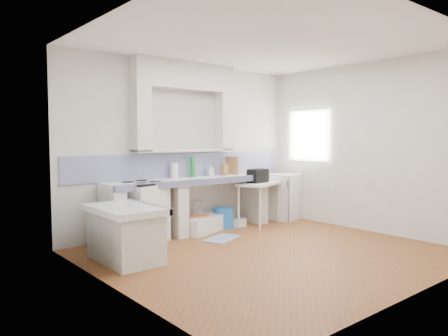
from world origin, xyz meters
TOP-DOWN VIEW (x-y plane):
  - floor at (0.00, 0.00)m, footprint 4.50×4.50m
  - ceiling at (0.00, 0.00)m, footprint 4.50×4.50m
  - wall_back at (0.00, 2.00)m, footprint 4.50×0.00m
  - wall_front at (0.00, -2.00)m, footprint 4.50×0.00m
  - wall_left at (-2.25, 0.00)m, footprint 0.00×4.50m
  - wall_right at (2.25, 0.00)m, footprint 0.00×4.50m
  - alcove_mass at (-0.10, 1.88)m, footprint 1.90×0.25m
  - window_frame at (2.42, 1.20)m, footprint 0.35×0.86m
  - lace_valance at (2.28, 1.20)m, footprint 0.01×0.84m
  - counter_slab at (-0.10, 1.70)m, footprint 3.00×0.60m
  - counter_lip at (-0.10, 1.42)m, footprint 3.00×0.04m
  - counter_pier_left at (-1.50, 1.70)m, footprint 0.20×0.55m
  - counter_pier_mid at (-0.45, 1.70)m, footprint 0.20×0.55m
  - counter_pier_right at (1.30, 1.70)m, footprint 0.20×0.55m
  - peninsula_top at (-1.70, 0.90)m, footprint 0.70×1.10m
  - peninsula_base at (-1.70, 0.90)m, footprint 0.60×1.00m
  - peninsula_lip at (-1.37, 0.90)m, footprint 0.04×1.10m
  - backsplash at (0.00, 1.99)m, footprint 4.27×0.03m
  - stove at (-1.04, 1.68)m, footprint 0.75×0.73m
  - sink at (0.10, 1.71)m, footprint 1.09×0.81m
  - side_table at (1.20, 1.45)m, footprint 1.03×0.80m
  - fridge at (1.94, 1.55)m, footprint 0.68×0.68m
  - bucket_red at (-0.22, 1.73)m, footprint 0.32×0.32m
  - bucket_orange at (0.04, 1.66)m, footprint 0.35×0.35m
  - bucket_blue at (0.55, 1.68)m, footprint 0.47×0.47m
  - basin_white at (0.85, 1.63)m, footprint 0.41×0.41m
  - water_bottle_a at (0.10, 1.85)m, footprint 0.10×0.10m
  - water_bottle_b at (0.18, 1.85)m, footprint 0.11×0.11m
  - black_bag at (1.18, 1.47)m, footprint 0.41×0.28m
  - green_bottle_a at (0.04, 1.85)m, footprint 0.06×0.06m
  - green_bottle_b at (0.02, 1.85)m, footprint 0.08×0.08m
  - knife_block at (0.67, 1.79)m, footprint 0.10×0.08m
  - cutting_board at (0.90, 1.85)m, footprint 0.12×0.22m
  - paper_towel at (-0.34, 1.85)m, footprint 0.13×0.13m
  - soap_bottle at (0.38, 1.83)m, footprint 0.11×0.11m
  - rug at (0.00, 1.05)m, footprint 0.72×0.57m

SIDE VIEW (x-z plane):
  - floor at x=0.00m, z-range 0.00..0.00m
  - rug at x=0.00m, z-range 0.00..0.01m
  - basin_white at x=0.85m, z-range 0.00..0.12m
  - sink at x=0.10m, z-range 0.00..0.23m
  - bucket_orange at x=0.04m, z-range 0.00..0.27m
  - water_bottle_a at x=0.10m, z-range 0.00..0.29m
  - bucket_red at x=-0.22m, z-range 0.00..0.29m
  - water_bottle_b at x=0.18m, z-range 0.00..0.32m
  - bucket_blue at x=0.55m, z-range 0.00..0.34m
  - peninsula_base at x=-1.70m, z-range 0.00..0.62m
  - side_table at x=1.20m, z-range 0.36..0.40m
  - counter_pier_left at x=-1.50m, z-range 0.00..0.82m
  - counter_pier_mid at x=-0.45m, z-range 0.00..0.82m
  - counter_pier_right at x=1.30m, z-range 0.00..0.82m
  - stove at x=-1.04m, z-range 0.00..0.87m
  - fridge at x=1.94m, z-range 0.00..0.87m
  - peninsula_top at x=-1.70m, z-range 0.62..0.70m
  - peninsula_lip at x=-1.37m, z-range 0.61..0.71m
  - counter_slab at x=-0.10m, z-range 0.82..0.90m
  - counter_lip at x=-0.10m, z-range 0.81..0.91m
  - black_bag at x=1.18m, z-range 0.76..1.00m
  - knife_block at x=0.67m, z-range 0.90..1.10m
  - soap_bottle at x=0.38m, z-range 0.90..1.11m
  - paper_towel at x=-0.34m, z-range 0.90..1.15m
  - green_bottle_a at x=0.04m, z-range 0.90..1.18m
  - cutting_board at x=0.90m, z-range 0.90..1.22m
  - green_bottle_b at x=0.02m, z-range 0.90..1.25m
  - backsplash at x=0.00m, z-range 0.90..1.30m
  - wall_back at x=0.00m, z-range -0.85..3.65m
  - wall_front at x=0.00m, z-range -0.85..3.65m
  - wall_left at x=-2.25m, z-range -0.85..3.65m
  - wall_right at x=2.25m, z-range -0.85..3.65m
  - window_frame at x=2.42m, z-range 1.07..2.13m
  - lace_valance at x=2.28m, z-range 1.86..2.10m
  - alcove_mass at x=-0.10m, z-range 2.35..2.80m
  - ceiling at x=0.00m, z-range 2.80..2.80m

